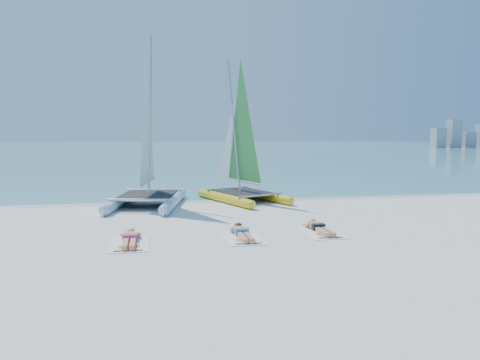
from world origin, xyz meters
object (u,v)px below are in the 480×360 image
object	(u,v)px
towel_b	(243,238)
towel_a	(130,244)
catamaran_yellow	(237,154)
towel_c	(321,232)
sunbather_c	(319,227)
sunbather_b	(242,232)
catamaran_blue	(147,152)
sunbather_a	(130,238)

from	to	relation	value
towel_b	towel_a	bearing A→B (deg)	-176.62
towel_a	towel_b	world-z (taller)	same
catamaran_yellow	towel_c	size ratio (longest dim) A/B	3.41
catamaran_yellow	sunbather_c	bearing A→B (deg)	-101.10
towel_b	sunbather_b	world-z (taller)	sunbather_b
sunbather_b	sunbather_c	bearing A→B (deg)	6.46
catamaran_blue	sunbather_b	size ratio (longest dim) A/B	4.12
sunbather_c	towel_c	bearing A→B (deg)	-90.00
towel_b	towel_c	xyz separation A→B (m)	(2.37, 0.27, 0.00)
towel_a	sunbather_c	world-z (taller)	sunbather_c
towel_b	sunbather_c	distance (m)	2.42
catamaran_yellow	sunbather_a	size ratio (longest dim) A/B	3.65
catamaran_blue	sunbather_a	distance (m)	6.67
catamaran_blue	sunbather_b	bearing A→B (deg)	-55.92
towel_b	sunbather_b	bearing A→B (deg)	90.00
towel_b	sunbather_b	xyz separation A→B (m)	(0.00, 0.19, 0.11)
catamaran_blue	sunbather_c	xyz separation A→B (m)	(5.03, -5.90, -2.00)
catamaran_blue	sunbather_c	bearing A→B (deg)	-38.80
towel_b	towel_c	bearing A→B (deg)	6.46
catamaran_yellow	towel_c	world-z (taller)	catamaran_yellow
catamaran_blue	towel_a	world-z (taller)	catamaran_blue
sunbather_b	sunbather_c	distance (m)	2.39
towel_b	sunbather_b	size ratio (longest dim) A/B	1.07
sunbather_a	catamaran_yellow	bearing A→B (deg)	59.93
sunbather_b	sunbather_c	xyz separation A→B (m)	(2.37, 0.27, 0.00)
catamaran_yellow	towel_b	size ratio (longest dim) A/B	3.41
catamaran_yellow	towel_b	bearing A→B (deg)	-120.29
sunbather_a	towel_b	bearing A→B (deg)	-0.20
sunbather_b	catamaran_yellow	bearing A→B (deg)	80.97
towel_a	towel_c	world-z (taller)	same
sunbather_b	sunbather_c	size ratio (longest dim) A/B	1.00
towel_c	sunbather_c	xyz separation A→B (m)	(0.00, 0.19, 0.11)
sunbather_a	towel_c	world-z (taller)	sunbather_a
catamaran_blue	sunbather_c	distance (m)	8.01
catamaran_blue	towel_a	xyz separation A→B (m)	(-0.41, -6.54, -2.11)
towel_a	towel_b	size ratio (longest dim) A/B	1.00
sunbather_a	sunbather_c	xyz separation A→B (m)	(5.44, 0.45, 0.00)
sunbather_a	towel_c	bearing A→B (deg)	2.71
sunbather_b	sunbather_c	world-z (taller)	same
sunbather_c	sunbather_b	bearing A→B (deg)	-173.54
towel_c	catamaran_yellow	bearing A→B (deg)	100.12
catamaran_blue	towel_a	size ratio (longest dim) A/B	3.84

